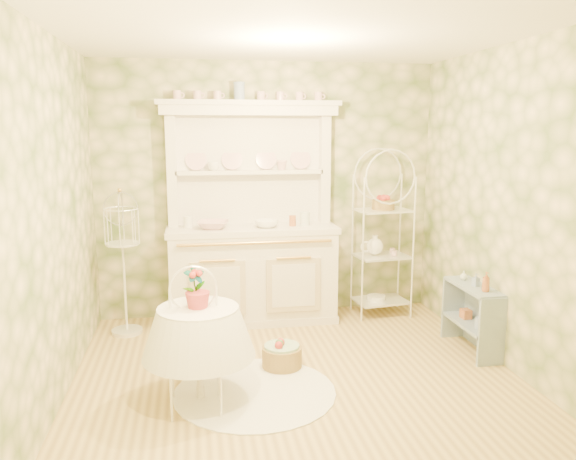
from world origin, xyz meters
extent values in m
plane|color=tan|center=(0.00, 0.00, 0.00)|extent=(3.60, 3.60, 0.00)
plane|color=white|center=(0.00, 0.00, 2.70)|extent=(3.60, 3.60, 0.00)
plane|color=beige|center=(-1.80, 0.00, 1.35)|extent=(3.60, 3.60, 0.00)
plane|color=beige|center=(1.80, 0.00, 1.35)|extent=(3.60, 3.60, 0.00)
plane|color=beige|center=(0.00, 1.80, 1.35)|extent=(3.60, 3.60, 0.00)
plane|color=beige|center=(0.00, -1.80, 1.35)|extent=(3.60, 3.60, 0.00)
cube|color=white|center=(-0.20, 1.52, 1.15)|extent=(1.87, 0.61, 2.29)
cube|color=white|center=(1.20, 1.50, 0.91)|extent=(0.61, 0.47, 1.83)
cube|color=#8698AA|center=(1.68, 0.37, 0.28)|extent=(0.25, 0.66, 0.57)
cylinder|color=white|center=(-0.78, -0.16, 0.32)|extent=(0.64, 0.64, 0.63)
cube|color=white|center=(-0.82, -0.31, 0.40)|extent=(0.38, 0.38, 0.80)
cube|color=white|center=(-1.48, 1.35, 0.68)|extent=(0.33, 0.33, 1.36)
cylinder|color=olive|center=(-0.09, 0.29, 0.10)|extent=(0.35, 0.35, 0.21)
cylinder|color=white|center=(-0.37, -0.14, 0.01)|extent=(1.28, 1.28, 0.01)
imported|color=white|center=(-0.60, 1.48, 1.02)|extent=(0.37, 0.37, 0.08)
imported|color=white|center=(-0.06, 1.45, 1.02)|extent=(0.30, 0.30, 0.08)
imported|color=white|center=(-0.58, 1.68, 1.61)|extent=(0.15, 0.15, 0.09)
imported|color=white|center=(0.14, 1.68, 1.61)|extent=(0.13, 0.13, 0.10)
imported|color=#3F7238|center=(-0.80, -0.14, 0.85)|extent=(0.19, 0.16, 0.31)
imported|color=#AF6132|center=(1.68, 0.17, 0.68)|extent=(0.08, 0.08, 0.17)
imported|color=#8297BE|center=(1.68, 0.34, 0.65)|extent=(0.07, 0.07, 0.12)
imported|color=silver|center=(1.67, 0.56, 0.65)|extent=(0.07, 0.07, 0.09)
camera|label=1|loc=(-0.80, -4.16, 2.00)|focal=35.00mm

